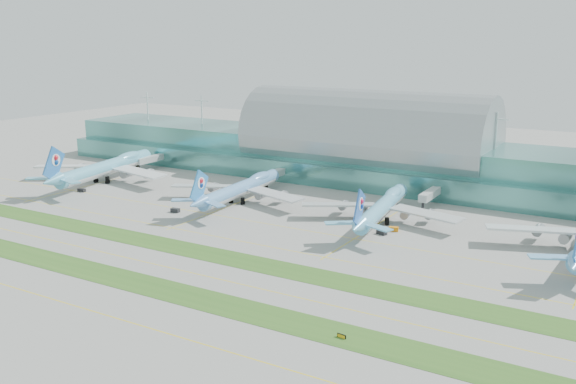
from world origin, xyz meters
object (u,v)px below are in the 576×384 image
Objects in this scene: airliner_a at (107,166)px; taxiway_sign_east at (342,336)px; terminal at (366,150)px; airliner_b at (242,187)px; airliner_c at (383,206)px.

taxiway_sign_east is at bearing -38.78° from airliner_a.
terminal is 171.32m from taxiway_sign_east.
terminal is 124.48m from airliner_a.
airliner_a is at bearing 158.22° from taxiway_sign_east.
taxiway_sign_east is (169.36, -91.99, -6.50)m from airliner_a.
terminal is 4.80× the size of airliner_b.
airliner_a is at bearing 175.75° from airliner_b.
taxiway_sign_east is (28.99, -94.43, -5.46)m from airliner_c.
airliner_b is 29.77× the size of taxiway_sign_east.
terminal is at bearing 63.35° from airliner_b.
airliner_c is at bearing 113.80° from taxiway_sign_east.
airliner_b is 62.38m from airliner_c.
airliner_c is (140.37, 2.44, -1.04)m from airliner_a.
airliner_a is 34.50× the size of taxiway_sign_east.
airliner_c is 29.48× the size of taxiway_sign_east.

